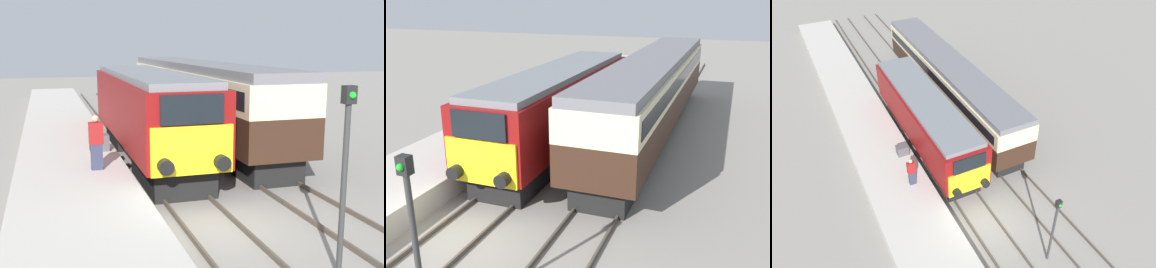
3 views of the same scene
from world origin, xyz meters
The scene contains 9 objects.
ground_plane centered at (0.00, 0.00, 0.00)m, with size 120.00×120.00×0.00m, color gray.
platform_left centered at (-3.30, 8.00, 0.41)m, with size 3.50×50.00×0.83m.
rails_near_track centered at (0.00, 5.00, 0.07)m, with size 1.51×60.00×0.14m.
rails_far_track centered at (3.40, 5.00, 0.07)m, with size 1.50×60.00×0.14m.
locomotive centered at (0.00, 7.90, 2.02)m, with size 2.70×12.85×3.64m.
passenger_carriage centered at (3.40, 11.73, 2.35)m, with size 2.75×18.84×3.85m.
person_on_platform centered at (-2.52, 3.77, 1.70)m, with size 0.44×0.26×1.74m.
signal_post centered at (1.70, -3.21, 2.35)m, with size 0.24×0.28×3.96m.
luggage_crate centered at (-2.15, 6.52, 1.13)m, with size 0.70×0.56×0.60m.
Camera 1 is at (-3.99, -11.26, 4.76)m, focal length 45.00 mm.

